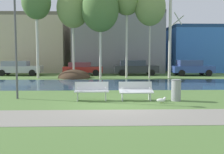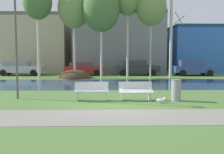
{
  "view_description": "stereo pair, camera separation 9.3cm",
  "coord_description": "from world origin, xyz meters",
  "px_view_note": "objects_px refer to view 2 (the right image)",
  "views": [
    {
      "loc": [
        -0.48,
        -11.24,
        2.16
      ],
      "look_at": [
        -0.08,
        1.54,
        1.08
      ],
      "focal_mm": 42.63,
      "sensor_mm": 36.0,
      "label": 1
    },
    {
      "loc": [
        -0.39,
        -11.24,
        2.16
      ],
      "look_at": [
        -0.08,
        1.54,
        1.08
      ],
      "focal_mm": 42.63,
      "sensor_mm": 36.0,
      "label": 2
    }
  ],
  "objects_px": {
    "bench_right": "(136,90)",
    "trash_bin": "(176,90)",
    "seagull": "(161,100)",
    "parked_hatch_third_dark": "(136,67)",
    "streetlamp": "(16,25)",
    "parked_sedan_second_red": "(83,68)",
    "bench_left": "(92,91)",
    "parked_van_nearest_silver": "(20,68)",
    "parked_wagon_fourth_blue": "(193,68)"
  },
  "relations": [
    {
      "from": "bench_left",
      "to": "bench_right",
      "type": "distance_m",
      "value": 2.09
    },
    {
      "from": "parked_van_nearest_silver",
      "to": "parked_hatch_third_dark",
      "type": "bearing_deg",
      "value": 0.04
    },
    {
      "from": "seagull",
      "to": "parked_hatch_third_dark",
      "type": "bearing_deg",
      "value": 87.47
    },
    {
      "from": "streetlamp",
      "to": "parked_sedan_second_red",
      "type": "bearing_deg",
      "value": 82.35
    },
    {
      "from": "bench_left",
      "to": "bench_right",
      "type": "xyz_separation_m",
      "value": [
        2.09,
        0.0,
        0.0
      ]
    },
    {
      "from": "parked_sedan_second_red",
      "to": "parked_hatch_third_dark",
      "type": "bearing_deg",
      "value": -0.15
    },
    {
      "from": "trash_bin",
      "to": "parked_van_nearest_silver",
      "type": "distance_m",
      "value": 19.87
    },
    {
      "from": "parked_hatch_third_dark",
      "to": "parked_wagon_fourth_blue",
      "type": "distance_m",
      "value": 5.82
    },
    {
      "from": "trash_bin",
      "to": "parked_sedan_second_red",
      "type": "xyz_separation_m",
      "value": [
        -5.63,
        15.68,
        0.21
      ]
    },
    {
      "from": "parked_wagon_fourth_blue",
      "to": "trash_bin",
      "type": "bearing_deg",
      "value": -110.81
    },
    {
      "from": "streetlamp",
      "to": "parked_sedan_second_red",
      "type": "height_order",
      "value": "streetlamp"
    },
    {
      "from": "streetlamp",
      "to": "parked_wagon_fourth_blue",
      "type": "height_order",
      "value": "streetlamp"
    },
    {
      "from": "trash_bin",
      "to": "parked_wagon_fourth_blue",
      "type": "height_order",
      "value": "parked_wagon_fourth_blue"
    },
    {
      "from": "bench_right",
      "to": "parked_sedan_second_red",
      "type": "distance_m",
      "value": 15.93
    },
    {
      "from": "parked_van_nearest_silver",
      "to": "parked_hatch_third_dark",
      "type": "xyz_separation_m",
      "value": [
        12.15,
        0.01,
        0.03
      ]
    },
    {
      "from": "streetlamp",
      "to": "parked_wagon_fourth_blue",
      "type": "xyz_separation_m",
      "value": [
        13.32,
        14.15,
        -2.76
      ]
    },
    {
      "from": "bench_right",
      "to": "trash_bin",
      "type": "relative_size",
      "value": 1.62
    },
    {
      "from": "trash_bin",
      "to": "parked_hatch_third_dark",
      "type": "height_order",
      "value": "parked_hatch_third_dark"
    },
    {
      "from": "seagull",
      "to": "bench_left",
      "type": "bearing_deg",
      "value": 166.53
    },
    {
      "from": "streetlamp",
      "to": "parked_van_nearest_silver",
      "type": "xyz_separation_m",
      "value": [
        -4.61,
        14.82,
        -2.79
      ]
    },
    {
      "from": "parked_hatch_third_dark",
      "to": "parked_wagon_fourth_blue",
      "type": "bearing_deg",
      "value": -6.74
    },
    {
      "from": "bench_right",
      "to": "seagull",
      "type": "relative_size",
      "value": 3.42
    },
    {
      "from": "parked_wagon_fourth_blue",
      "to": "seagull",
      "type": "bearing_deg",
      "value": -112.7
    },
    {
      "from": "trash_bin",
      "to": "streetlamp",
      "type": "distance_m",
      "value": 8.26
    },
    {
      "from": "seagull",
      "to": "parked_wagon_fourth_blue",
      "type": "distance_m",
      "value": 16.85
    },
    {
      "from": "parked_van_nearest_silver",
      "to": "streetlamp",
      "type": "bearing_deg",
      "value": -72.71
    },
    {
      "from": "bench_right",
      "to": "parked_sedan_second_red",
      "type": "relative_size",
      "value": 0.4
    },
    {
      "from": "trash_bin",
      "to": "streetlamp",
      "type": "xyz_separation_m",
      "value": [
        -7.63,
        0.83,
        3.07
      ]
    },
    {
      "from": "bench_left",
      "to": "streetlamp",
      "type": "xyz_separation_m",
      "value": [
        -3.67,
        0.63,
        3.12
      ]
    },
    {
      "from": "streetlamp",
      "to": "bench_right",
      "type": "bearing_deg",
      "value": -6.25
    },
    {
      "from": "trash_bin",
      "to": "parked_wagon_fourth_blue",
      "type": "bearing_deg",
      "value": 69.19
    },
    {
      "from": "bench_left",
      "to": "parked_hatch_third_dark",
      "type": "relative_size",
      "value": 0.35
    },
    {
      "from": "bench_left",
      "to": "bench_right",
      "type": "relative_size",
      "value": 1.0
    },
    {
      "from": "parked_wagon_fourth_blue",
      "to": "parked_sedan_second_red",
      "type": "bearing_deg",
      "value": 176.47
    },
    {
      "from": "bench_right",
      "to": "streetlamp",
      "type": "bearing_deg",
      "value": 173.75
    },
    {
      "from": "trash_bin",
      "to": "bench_right",
      "type": "bearing_deg",
      "value": 173.92
    },
    {
      "from": "parked_sedan_second_red",
      "to": "parked_wagon_fourth_blue",
      "type": "height_order",
      "value": "parked_wagon_fourth_blue"
    },
    {
      "from": "trash_bin",
      "to": "seagull",
      "type": "xyz_separation_m",
      "value": [
        -0.8,
        -0.56,
        -0.39
      ]
    },
    {
      "from": "bench_right",
      "to": "parked_wagon_fourth_blue",
      "type": "bearing_deg",
      "value": 62.92
    },
    {
      "from": "seagull",
      "to": "parked_hatch_third_dark",
      "type": "height_order",
      "value": "parked_hatch_third_dark"
    },
    {
      "from": "streetlamp",
      "to": "trash_bin",
      "type": "bearing_deg",
      "value": -6.2
    },
    {
      "from": "bench_left",
      "to": "streetlamp",
      "type": "relative_size",
      "value": 0.3
    },
    {
      "from": "bench_left",
      "to": "trash_bin",
      "type": "relative_size",
      "value": 1.62
    },
    {
      "from": "bench_right",
      "to": "streetlamp",
      "type": "xyz_separation_m",
      "value": [
        -5.76,
        0.63,
        3.12
      ]
    },
    {
      "from": "bench_left",
      "to": "parked_van_nearest_silver",
      "type": "relative_size",
      "value": 0.35
    },
    {
      "from": "parked_van_nearest_silver",
      "to": "parked_wagon_fourth_blue",
      "type": "bearing_deg",
      "value": -2.15
    },
    {
      "from": "seagull",
      "to": "streetlamp",
      "type": "relative_size",
      "value": 0.09
    },
    {
      "from": "seagull",
      "to": "parked_sedan_second_red",
      "type": "xyz_separation_m",
      "value": [
        -4.83,
        16.23,
        0.6
      ]
    },
    {
      "from": "parked_hatch_third_dark",
      "to": "bench_right",
      "type": "bearing_deg",
      "value": -96.55
    },
    {
      "from": "seagull",
      "to": "parked_wagon_fourth_blue",
      "type": "height_order",
      "value": "parked_wagon_fourth_blue"
    }
  ]
}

